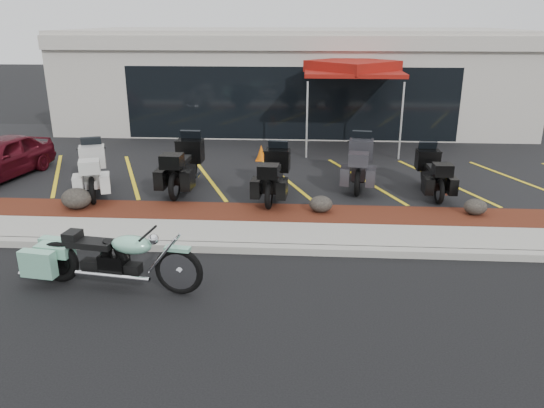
# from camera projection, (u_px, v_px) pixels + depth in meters

# --- Properties ---
(ground) EXTENTS (90.00, 90.00, 0.00)m
(ground) POSITION_uv_depth(u_px,v_px,m) (271.00, 273.00, 9.71)
(ground) COLOR black
(ground) RESTS_ON ground
(curb) EXTENTS (24.00, 0.25, 0.15)m
(curb) POSITION_uv_depth(u_px,v_px,m) (274.00, 249.00, 10.53)
(curb) COLOR gray
(curb) RESTS_ON ground
(sidewalk) EXTENTS (24.00, 1.20, 0.15)m
(sidewalk) POSITION_uv_depth(u_px,v_px,m) (276.00, 235.00, 11.19)
(sidewalk) COLOR gray
(sidewalk) RESTS_ON ground
(mulch_bed) EXTENTS (24.00, 1.20, 0.16)m
(mulch_bed) POSITION_uv_depth(u_px,v_px,m) (279.00, 215.00, 12.32)
(mulch_bed) COLOR #35130C
(mulch_bed) RESTS_ON ground
(upper_lot) EXTENTS (26.00, 9.60, 0.15)m
(upper_lot) POSITION_uv_depth(u_px,v_px,m) (288.00, 158.00, 17.41)
(upper_lot) COLOR black
(upper_lot) RESTS_ON ground
(dealership_building) EXTENTS (18.00, 8.16, 4.00)m
(dealership_building) POSITION_uv_depth(u_px,v_px,m) (294.00, 78.00, 22.67)
(dealership_building) COLOR #ADA69C
(dealership_building) RESTS_ON ground
(boulder_left) EXTENTS (0.70, 0.59, 0.50)m
(boulder_left) POSITION_uv_depth(u_px,v_px,m) (76.00, 199.00, 12.45)
(boulder_left) COLOR black
(boulder_left) RESTS_ON mulch_bed
(boulder_mid) EXTENTS (0.54, 0.45, 0.38)m
(boulder_mid) POSITION_uv_depth(u_px,v_px,m) (321.00, 204.00, 12.26)
(boulder_mid) COLOR black
(boulder_mid) RESTS_ON mulch_bed
(boulder_right) EXTENTS (0.52, 0.43, 0.37)m
(boulder_right) POSITION_uv_depth(u_px,v_px,m) (475.00, 207.00, 12.10)
(boulder_right) COLOR black
(boulder_right) RESTS_ON mulch_bed
(hero_cruiser) EXTENTS (3.25, 1.25, 1.12)m
(hero_cruiser) POSITION_uv_depth(u_px,v_px,m) (179.00, 264.00, 8.78)
(hero_cruiser) COLOR #7CC2A3
(hero_cruiser) RESTS_ON ground
(touring_white) EXTENTS (1.58, 2.43, 1.32)m
(touring_white) POSITION_uv_depth(u_px,v_px,m) (93.00, 161.00, 14.15)
(touring_white) COLOR silver
(touring_white) RESTS_ON upper_lot
(touring_black_front) EXTENTS (1.03, 2.47, 1.41)m
(touring_black_front) POSITION_uv_depth(u_px,v_px,m) (192.00, 155.00, 14.54)
(touring_black_front) COLOR black
(touring_black_front) RESTS_ON upper_lot
(touring_black_mid) EXTENTS (1.03, 2.30, 1.30)m
(touring_black_mid) POSITION_uv_depth(u_px,v_px,m) (278.00, 164.00, 13.85)
(touring_black_mid) COLOR black
(touring_black_mid) RESTS_ON upper_lot
(touring_grey) EXTENTS (1.19, 2.42, 1.35)m
(touring_grey) POSITION_uv_depth(u_px,v_px,m) (361.00, 154.00, 14.79)
(touring_grey) COLOR #2D2D32
(touring_grey) RESTS_ON upper_lot
(touring_black_rear) EXTENTS (0.84, 2.10, 1.21)m
(touring_black_rear) POSITION_uv_depth(u_px,v_px,m) (426.00, 164.00, 14.10)
(touring_black_rear) COLOR black
(touring_black_rear) RESTS_ON upper_lot
(parked_car) EXTENTS (2.01, 3.66, 1.18)m
(parked_car) POSITION_uv_depth(u_px,v_px,m) (0.00, 158.00, 14.78)
(parked_car) COLOR #440913
(parked_car) RESTS_ON upper_lot
(traffic_cone) EXTENTS (0.35, 0.35, 0.49)m
(traffic_cone) POSITION_uv_depth(u_px,v_px,m) (261.00, 153.00, 16.76)
(traffic_cone) COLOR #CC5706
(traffic_cone) RESTS_ON upper_lot
(popup_canopy) EXTENTS (4.19, 4.19, 2.95)m
(popup_canopy) POSITION_uv_depth(u_px,v_px,m) (353.00, 69.00, 17.57)
(popup_canopy) COLOR silver
(popup_canopy) RESTS_ON upper_lot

